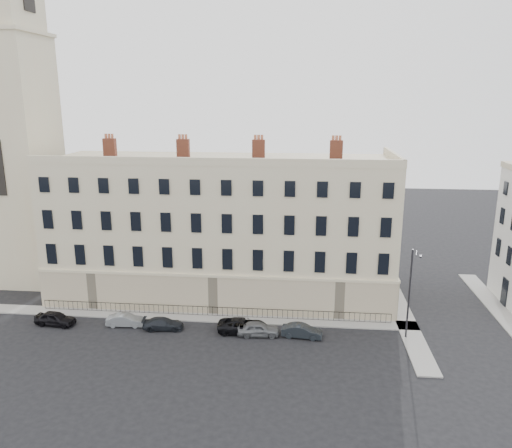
% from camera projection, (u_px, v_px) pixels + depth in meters
% --- Properties ---
extents(ground, '(160.00, 160.00, 0.00)m').
position_uv_depth(ground, '(268.00, 345.00, 44.10)').
color(ground, black).
rests_on(ground, ground).
extents(terrace, '(36.22, 12.22, 17.00)m').
position_uv_depth(terrace, '(222.00, 227.00, 54.32)').
color(terrace, beige).
rests_on(terrace, ground).
extents(church_tower, '(8.00, 8.13, 44.00)m').
position_uv_depth(church_tower, '(11.00, 121.00, 55.72)').
color(church_tower, beige).
rests_on(church_tower, ground).
extents(pavement_terrace, '(48.00, 2.00, 0.12)m').
position_uv_depth(pavement_terrace, '(172.00, 316.00, 49.84)').
color(pavement_terrace, gray).
rests_on(pavement_terrace, ground).
extents(pavement_east_return, '(2.00, 24.00, 0.12)m').
position_uv_depth(pavement_east_return, '(402.00, 313.00, 50.59)').
color(pavement_east_return, gray).
rests_on(pavement_east_return, ground).
extents(pavement_adjacent, '(2.00, 20.00, 0.12)m').
position_uv_depth(pavement_adjacent, '(497.00, 309.00, 51.58)').
color(pavement_adjacent, gray).
rests_on(pavement_adjacent, ground).
extents(railings, '(35.00, 0.04, 0.96)m').
position_uv_depth(railings, '(212.00, 311.00, 49.73)').
color(railings, black).
rests_on(railings, ground).
extents(car_a, '(4.03, 1.93, 1.33)m').
position_uv_depth(car_a, '(55.00, 318.00, 47.90)').
color(car_a, black).
rests_on(car_a, ground).
extents(car_b, '(3.66, 1.49, 1.18)m').
position_uv_depth(car_b, '(126.00, 320.00, 47.72)').
color(car_b, gray).
rests_on(car_b, ground).
extents(car_c, '(3.96, 1.94, 1.11)m').
position_uv_depth(car_c, '(163.00, 324.00, 47.04)').
color(car_c, black).
rests_on(car_c, ground).
extents(car_d, '(4.75, 2.22, 1.31)m').
position_uv_depth(car_d, '(243.00, 326.00, 46.37)').
color(car_d, black).
rests_on(car_d, ground).
extents(car_e, '(3.99, 1.87, 1.32)m').
position_uv_depth(car_e, '(258.00, 329.00, 45.77)').
color(car_e, slate).
rests_on(car_e, ground).
extents(car_f, '(3.83, 1.70, 1.22)m').
position_uv_depth(car_f, '(302.00, 331.00, 45.46)').
color(car_f, black).
rests_on(car_f, ground).
extents(streetlamp, '(0.60, 1.80, 8.47)m').
position_uv_depth(streetlamp, '(410.00, 290.00, 44.16)').
color(streetlamp, '#2A292E').
rests_on(streetlamp, ground).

